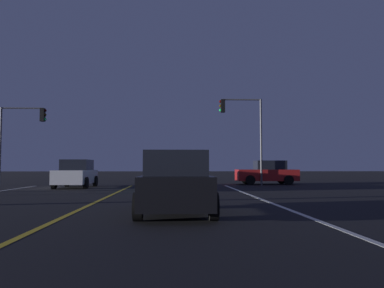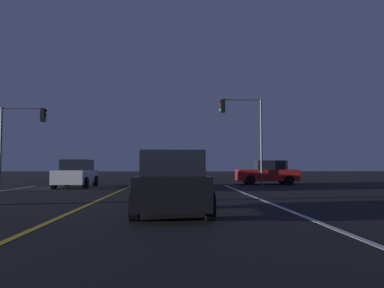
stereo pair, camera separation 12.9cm
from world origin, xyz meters
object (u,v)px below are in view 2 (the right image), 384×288
object	(u,v)px
car_ahead_far	(170,175)
car_oncoming	(76,174)
car_crossing_side	(268,173)
traffic_light_near_right	(242,121)
traffic_light_near_left	(23,127)
car_lead_same_lane	(173,184)

from	to	relation	value
car_ahead_far	car_oncoming	world-z (taller)	same
car_oncoming	car_crossing_side	size ratio (longest dim) A/B	1.00
car_crossing_side	traffic_light_near_right	size ratio (longest dim) A/B	0.72
car_oncoming	traffic_light_near_left	world-z (taller)	traffic_light_near_left
car_oncoming	car_lead_same_lane	distance (m)	14.67
car_crossing_side	traffic_light_near_left	size ratio (longest dim) A/B	0.82
car_ahead_far	car_lead_same_lane	size ratio (longest dim) A/B	1.00
car_ahead_far	traffic_light_near_left	size ratio (longest dim) A/B	0.82
car_crossing_side	traffic_light_near_right	distance (m)	4.23
car_lead_same_lane	car_ahead_far	bearing A→B (deg)	1.32
car_crossing_side	traffic_light_near_left	world-z (taller)	traffic_light_near_left
traffic_light_near_right	car_oncoming	bearing A→B (deg)	13.37
car_oncoming	traffic_light_near_right	bearing A→B (deg)	103.37
car_oncoming	traffic_light_near_left	xyz separation A→B (m)	(-4.25, 2.54, 3.10)
traffic_light_near_right	traffic_light_near_left	bearing A→B (deg)	-0.00
traffic_light_near_left	traffic_light_near_right	bearing A→B (deg)	-0.00
car_ahead_far	traffic_light_near_left	distance (m)	11.56
car_oncoming	car_crossing_side	bearing A→B (deg)	105.89
car_ahead_far	traffic_light_near_right	xyz separation A→B (m)	(4.90, 4.88, 3.57)
traffic_light_near_left	car_crossing_side	bearing A→B (deg)	3.62
car_oncoming	car_lead_same_lane	size ratio (longest dim) A/B	1.00
car_lead_same_lane	traffic_light_near_right	world-z (taller)	traffic_light_near_right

